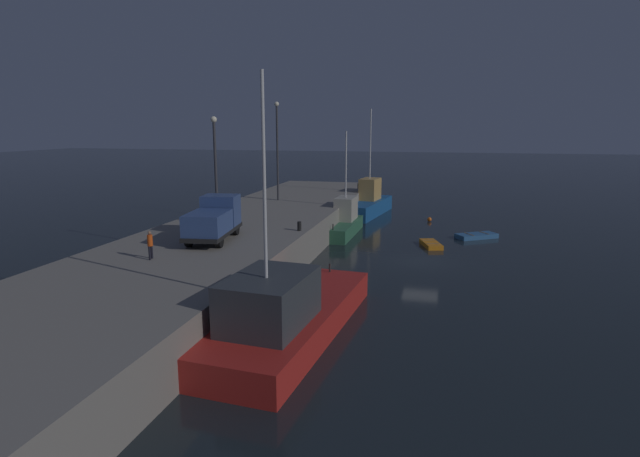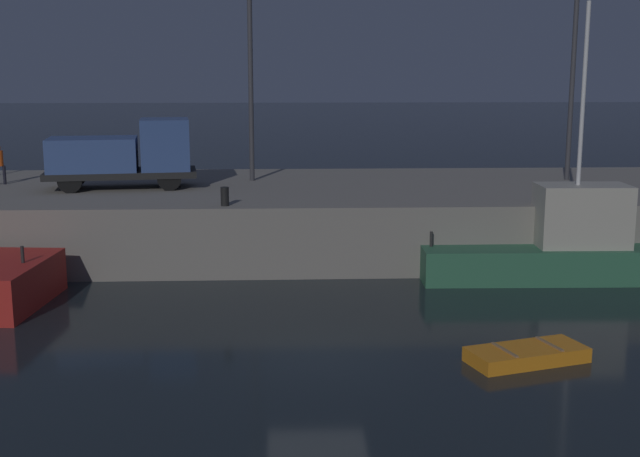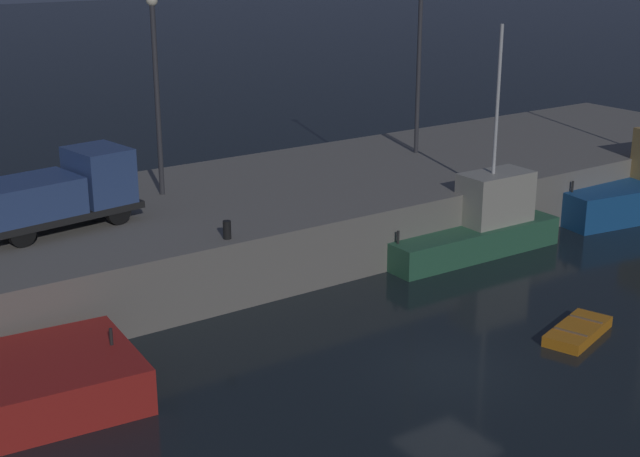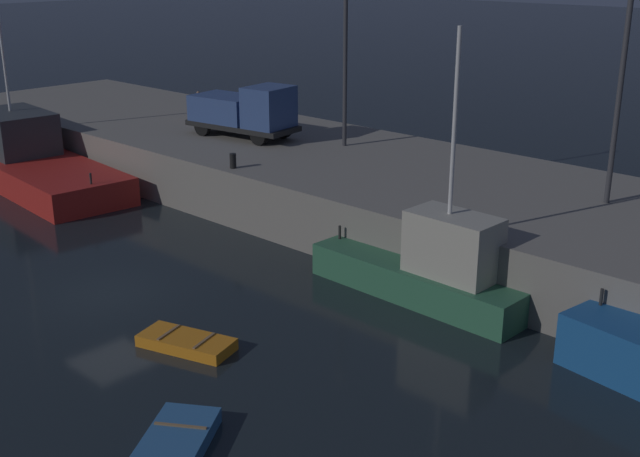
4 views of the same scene
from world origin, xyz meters
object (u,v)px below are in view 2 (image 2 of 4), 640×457
Objects in this scene: fishing_boat_white at (554,247)px; lamp_post_west at (250,69)px; bollard_west at (225,196)px; lamp_post_east at (574,48)px; dinghy_orange_near at (527,355)px; dockworker at (0,162)px; utility_truck at (125,154)px.

lamp_post_west is (-10.28, 7.32, 5.83)m from fishing_boat_white.
bollard_west is (-10.95, 0.96, 1.62)m from fishing_boat_white.
lamp_post_east is at bearing -1.22° from lamp_post_west.
dinghy_orange_near is at bearing -111.77° from lamp_post_east.
bollard_west is (-13.72, -6.09, -5.03)m from lamp_post_east.
dockworker is at bearing 161.95° from fishing_boat_white.
dinghy_orange_near is 18.04m from utility_truck.
lamp_post_west is 7.66m from bollard_west.
utility_truck reaches higher than bollard_west.
utility_truck is 5.37m from dockworker.
fishing_boat_white is at bearing -18.05° from dockworker.
dockworker is at bearing -178.87° from lamp_post_east.
lamp_post_west reaches higher than bollard_west.
fishing_boat_white is 14.30× the size of bollard_west.
bollard_west is at bearing -95.96° from lamp_post_west.
fishing_boat_white is 16.16m from utility_truck.
lamp_post_east reaches higher than dinghy_orange_near.
lamp_post_east is at bearing 68.23° from dinghy_orange_near.
lamp_post_west reaches higher than dockworker.
dockworker is 10.88m from bollard_west.
dinghy_orange_near is 0.33× the size of lamp_post_east.
lamp_post_west is at bearing 22.79° from utility_truck.
dinghy_orange_near is 0.52× the size of utility_truck.
bollard_west is at bearing 131.83° from dinghy_orange_near.
lamp_post_west is at bearing 144.54° from fishing_boat_white.
lamp_post_east is (13.05, -0.28, 0.82)m from lamp_post_west.
utility_truck is at bearing -13.65° from dockworker.
lamp_post_east reaches higher than utility_truck.
lamp_post_east is (2.77, 7.05, 6.65)m from fishing_boat_white.
utility_truck is 9.35× the size of bollard_west.
dockworker reaches higher than dinghy_orange_near.
fishing_boat_white is 8.43m from dinghy_orange_near.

